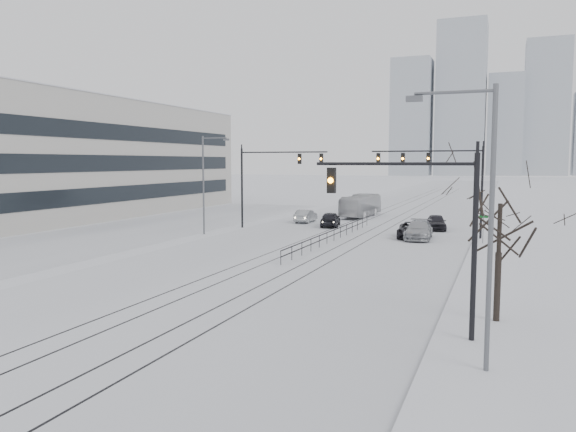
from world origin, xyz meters
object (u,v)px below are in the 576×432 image
Objects in this scene: box_truck at (361,206)px; traffic_mast_near at (429,219)px; sedan_sb_outer at (306,216)px; sedan_nb_front at (411,230)px; sedan_nb_far at (436,222)px; bare_tree at (500,216)px; sedan_nb_right at (419,230)px; sedan_sb_inner at (330,219)px.

traffic_mast_near is at bearing 111.25° from box_truck.
sedan_nb_front is at bearing 143.91° from sedan_sb_outer.
sedan_nb_far is at bearing 72.87° from sedan_nb_front.
sedan_nb_far is (1.35, 6.83, 0.06)m from sedan_nb_front.
sedan_nb_right is (-6.71, 24.74, -3.71)m from bare_tree.
sedan_sb_inner is at bearing 175.72° from sedan_nb_far.
bare_tree is 1.24× the size of sedan_nb_front.
sedan_nb_front is at bearing 137.19° from sedan_sb_inner.
box_truck reaches higher than sedan_nb_far.
traffic_mast_near is 1.56× the size of sedan_sb_inner.
traffic_mast_near is 41.16m from sedan_sb_outer.
sedan_sb_outer is at bearing 142.57° from sedan_nb_right.
bare_tree reaches higher than sedan_nb_front.
sedan_nb_right is (9.86, -6.24, 0.02)m from sedan_sb_inner.
sedan_sb_inner is at bearing 92.12° from box_truck.
sedan_sb_outer is (-20.28, 33.88, -3.78)m from bare_tree.
box_truck is at bearing 111.31° from sedan_nb_front.
traffic_mast_near is 28.32m from sedan_nb_right.
sedan_nb_front is 0.91m from sedan_nb_right.
sedan_sb_inner is 10.77m from sedan_nb_front.
box_truck reaches higher than sedan_sb_outer.
sedan_nb_far reaches higher than sedan_nb_front.
traffic_mast_near is 37.01m from sedan_sb_inner.
sedan_nb_right is at bearing -105.29° from sedan_nb_far.
sedan_nb_front is 0.91× the size of sedan_nb_right.
traffic_mast_near is at bearing -84.67° from sedan_nb_right.
traffic_mast_near reaches higher than box_truck.
bare_tree is 1.42× the size of sedan_sb_outer.
bare_tree reaches higher than sedan_nb_right.
sedan_nb_far is (-3.67, 35.12, -3.81)m from traffic_mast_near.
sedan_sb_inner is 0.83× the size of sedan_nb_right.
sedan_sb_inner is (-16.57, 30.98, -3.72)m from bare_tree.
traffic_mast_near is at bearing -94.50° from sedan_nb_far.
traffic_mast_near is at bearing -85.91° from sedan_nb_front.
sedan_nb_front is at bearing -111.63° from sedan_nb_far.
bare_tree is (2.41, 3.00, -0.07)m from traffic_mast_near.
sedan_nb_right is 1.23× the size of sedan_nb_far.
sedan_nb_front is at bearing 100.06° from traffic_mast_near.
sedan_sb_outer is at bearing 120.91° from bare_tree.
sedan_nb_right reaches higher than sedan_nb_far.
sedan_nb_front is (-7.43, 25.29, -3.80)m from bare_tree.
box_truck reaches higher than sedan_nb_front.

